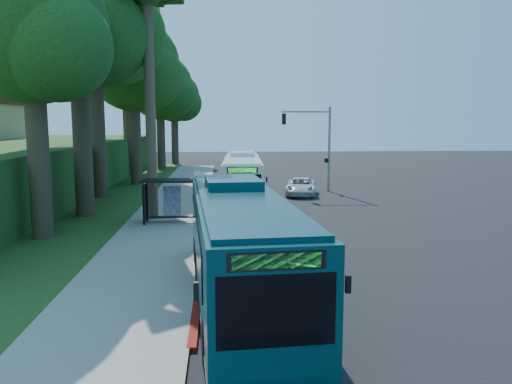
{
  "coord_description": "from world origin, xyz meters",
  "views": [
    {
      "loc": [
        -4.25,
        -30.8,
        5.64
      ],
      "look_at": [
        -1.94,
        1.0,
        1.25
      ],
      "focal_mm": 35.0,
      "sensor_mm": 36.0,
      "label": 1
    }
  ],
  "objects": [
    {
      "name": "tree_3",
      "position": [
        -13.88,
        23.98,
        11.98
      ],
      "size": [
        10.08,
        9.6,
        17.28
      ],
      "color": "#382B1E",
      "rests_on": "ground"
    },
    {
      "name": "tree_6",
      "position": [
        -12.91,
        -6.01,
        9.71
      ],
      "size": [
        7.56,
        7.2,
        13.74
      ],
      "color": "#382B1E",
      "rests_on": "ground"
    },
    {
      "name": "palm_tree",
      "position": [
        -8.2,
        -1.5,
        12.38
      ],
      "size": [
        4.2,
        4.2,
        14.4
      ],
      "color": "#4C3F2D",
      "rests_on": "ground"
    },
    {
      "name": "tree_1",
      "position": [
        -13.37,
        7.98,
        12.73
      ],
      "size": [
        10.5,
        10.0,
        18.26
      ],
      "color": "#382B1E",
      "rests_on": "ground"
    },
    {
      "name": "red_curb",
      "position": [
        -5.0,
        -4.0,
        0.07
      ],
      "size": [
        0.25,
        30.0,
        0.13
      ],
      "primitive_type": "cube",
      "color": "maroon",
      "rests_on": "ground"
    },
    {
      "name": "tree_2",
      "position": [
        -11.89,
        15.98,
        10.48
      ],
      "size": [
        8.82,
        8.4,
        15.12
      ],
      "color": "#382B1E",
      "rests_on": "ground"
    },
    {
      "name": "bus_shelter",
      "position": [
        -7.26,
        -2.86,
        1.81
      ],
      "size": [
        3.2,
        1.51,
        2.55
      ],
      "color": "black",
      "rests_on": "ground"
    },
    {
      "name": "teal_bus",
      "position": [
        -3.66,
        -15.38,
        1.83
      ],
      "size": [
        3.59,
        12.72,
        3.74
      ],
      "rotation": [
        0.0,
        0.0,
        0.07
      ],
      "color": "#0A323A",
      "rests_on": "ground"
    },
    {
      "name": "white_bus",
      "position": [
        -2.67,
        4.39,
        1.74
      ],
      "size": [
        3.07,
        12.05,
        3.56
      ],
      "rotation": [
        0.0,
        0.0,
        -0.04
      ],
      "color": "silver",
      "rests_on": "ground"
    },
    {
      "name": "pickup",
      "position": [
        2.16,
        8.09,
        0.68
      ],
      "size": [
        3.16,
        5.27,
        1.37
      ],
      "primitive_type": "imported",
      "rotation": [
        0.0,
        0.0,
        -0.19
      ],
      "color": "silver",
      "rests_on": "ground"
    },
    {
      "name": "stop_sign_pole",
      "position": [
        -5.4,
        -5.0,
        2.08
      ],
      "size": [
        0.35,
        0.06,
        3.17
      ],
      "color": "gray",
      "rests_on": "ground"
    },
    {
      "name": "tree_5",
      "position": [
        -10.41,
        39.99,
        8.96
      ],
      "size": [
        7.35,
        7.0,
        12.86
      ],
      "color": "#382B1E",
      "rests_on": "ground"
    },
    {
      "name": "tree_0",
      "position": [
        -12.4,
        -0.02,
        11.2
      ],
      "size": [
        8.4,
        8.0,
        15.7
      ],
      "color": "#382B1E",
      "rests_on": "ground"
    },
    {
      "name": "grass_verge",
      "position": [
        -13.0,
        5.0,
        0.03
      ],
      "size": [
        8.0,
        70.0,
        0.06
      ],
      "primitive_type": "cube",
      "color": "#234719",
      "rests_on": "ground"
    },
    {
      "name": "tree_4",
      "position": [
        -11.4,
        31.98,
        9.73
      ],
      "size": [
        8.4,
        8.0,
        14.14
      ],
      "color": "#382B1E",
      "rests_on": "ground"
    },
    {
      "name": "traffic_signal_pole",
      "position": [
        3.78,
        10.0,
        4.42
      ],
      "size": [
        4.1,
        0.3,
        7.0
      ],
      "color": "gray",
      "rests_on": "ground"
    },
    {
      "name": "ground",
      "position": [
        0.0,
        0.0,
        0.0
      ],
      "size": [
        140.0,
        140.0,
        0.0
      ],
      "primitive_type": "plane",
      "color": "black",
      "rests_on": "ground"
    },
    {
      "name": "sidewalk",
      "position": [
        -7.3,
        0.0,
        0.06
      ],
      "size": [
        4.5,
        70.0,
        0.12
      ],
      "primitive_type": "cube",
      "color": "gray",
      "rests_on": "ground"
    }
  ]
}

